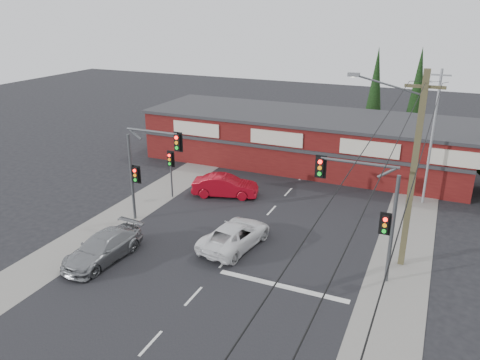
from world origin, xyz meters
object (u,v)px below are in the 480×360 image
at_px(silver_suv, 103,248).
at_px(shop_building, 303,139).
at_px(red_sedan, 225,186).
at_px(utility_pole, 411,166).
at_px(white_suv, 235,235).

xyz_separation_m(silver_suv, shop_building, (4.98, 19.90, 1.42)).
relative_size(red_sedan, utility_pole, 0.46).
bearing_deg(shop_building, utility_pole, -56.24).
distance_m(red_sedan, shop_building, 9.84).
distance_m(red_sedan, utility_pole, 13.90).
height_order(silver_suv, utility_pole, utility_pole).
relative_size(shop_building, utility_pole, 2.73).
height_order(white_suv, red_sedan, red_sedan).
relative_size(white_suv, silver_suv, 1.02).
distance_m(white_suv, shop_building, 15.82).
bearing_deg(utility_pole, white_suv, -168.58).
xyz_separation_m(silver_suv, red_sedan, (2.10, 10.59, 0.04)).
xyz_separation_m(white_suv, red_sedan, (-3.65, 6.42, 0.06)).
bearing_deg(red_sedan, white_suv, -165.62).
bearing_deg(white_suv, red_sedan, -51.80).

